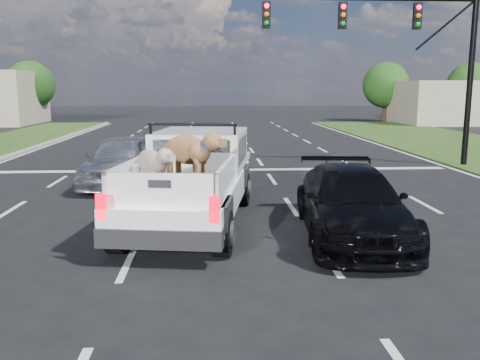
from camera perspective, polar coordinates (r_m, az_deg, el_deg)
The scene contains 10 objects.
ground at distance 9.04m, azimuth -1.26°, elevation -8.95°, with size 160.00×160.00×0.00m, color black.
road_markings at distance 15.39m, azimuth -2.23°, elevation -0.89°, with size 17.75×60.00×0.01m.
traffic_signal at distance 20.54m, azimuth 18.60°, elevation 14.61°, with size 9.11×0.31×7.00m.
building_right at distance 48.05m, azimuth 24.41°, elevation 7.93°, with size 12.00×7.00×3.60m, color tan.
tree_far_c at distance 49.10m, azimuth -22.49°, elevation 9.83°, with size 4.20×4.20×5.40m.
tree_far_d at distance 49.32m, azimuth 16.07°, elevation 10.20°, with size 4.20×4.20×5.40m.
tree_far_e at distance 52.51m, azimuth 24.44°, elevation 9.67°, with size 4.20×4.20×5.40m.
pickup_truck at distance 11.36m, azimuth -5.36°, elevation 0.43°, with size 3.00×6.17×2.22m.
silver_sedan at distance 16.24m, azimuth -13.22°, elevation 2.22°, with size 1.85×4.60×1.57m, color #B7B9BF.
black_coupe at distance 10.46m, azimuth 12.40°, elevation -2.57°, with size 1.95×4.80×1.39m, color black.
Camera 1 is at (-0.33, -8.54, 2.97)m, focal length 38.00 mm.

